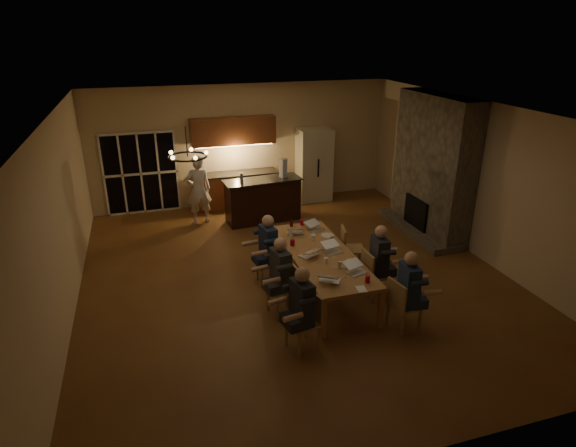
% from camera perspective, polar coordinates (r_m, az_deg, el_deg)
% --- Properties ---
extents(floor, '(9.00, 9.00, 0.00)m').
position_cam_1_polar(floor, '(9.54, 0.70, -6.15)').
color(floor, brown).
rests_on(floor, ground).
extents(back_wall, '(8.00, 0.04, 3.20)m').
position_cam_1_polar(back_wall, '(13.10, -5.35, 9.24)').
color(back_wall, tan).
rests_on(back_wall, ground).
extents(left_wall, '(0.04, 9.00, 3.20)m').
position_cam_1_polar(left_wall, '(8.64, -25.57, 0.06)').
color(left_wall, tan).
rests_on(left_wall, ground).
extents(right_wall, '(0.04, 9.00, 3.20)m').
position_cam_1_polar(right_wall, '(10.76, 21.68, 4.82)').
color(right_wall, tan).
rests_on(right_wall, ground).
extents(ceiling, '(8.00, 9.00, 0.04)m').
position_cam_1_polar(ceiling, '(8.49, 0.81, 13.31)').
color(ceiling, white).
rests_on(ceiling, back_wall).
extents(french_doors, '(1.86, 0.08, 2.10)m').
position_cam_1_polar(french_doors, '(12.94, -17.04, 5.66)').
color(french_doors, black).
rests_on(french_doors, ground).
extents(fireplace, '(0.58, 2.50, 3.20)m').
position_cam_1_polar(fireplace, '(11.50, 16.81, 6.52)').
color(fireplace, '#645D4F').
rests_on(fireplace, ground).
extents(kitchenette, '(2.24, 0.68, 2.40)m').
position_cam_1_polar(kitchenette, '(12.84, -6.30, 7.09)').
color(kitchenette, brown).
rests_on(kitchenette, ground).
extents(refrigerator, '(0.90, 0.68, 2.00)m').
position_cam_1_polar(refrigerator, '(13.41, 3.10, 6.97)').
color(refrigerator, beige).
rests_on(refrigerator, ground).
extents(dining_table, '(1.10, 2.96, 0.75)m').
position_cam_1_polar(dining_table, '(8.90, 3.90, -5.71)').
color(dining_table, '#A76943').
rests_on(dining_table, ground).
extents(bar_island, '(1.96, 0.85, 1.08)m').
position_cam_1_polar(bar_island, '(11.98, -2.99, 2.76)').
color(bar_island, black).
rests_on(bar_island, ground).
extents(chair_left_near, '(0.54, 0.54, 0.89)m').
position_cam_1_polar(chair_left_near, '(7.35, 1.75, -11.65)').
color(chair_left_near, '#A28451').
rests_on(chair_left_near, ground).
extents(chair_left_mid, '(0.51, 0.51, 0.89)m').
position_cam_1_polar(chair_left_mid, '(8.15, -0.70, -7.94)').
color(chair_left_mid, '#A28451').
rests_on(chair_left_mid, ground).
extents(chair_left_far, '(0.45, 0.45, 0.89)m').
position_cam_1_polar(chair_left_far, '(9.10, -2.28, -4.53)').
color(chair_left_far, '#A28451').
rests_on(chair_left_far, ground).
extents(chair_right_near, '(0.51, 0.51, 0.89)m').
position_cam_1_polar(chair_right_near, '(8.00, 13.71, -9.28)').
color(chair_right_near, '#A28451').
rests_on(chair_right_near, ground).
extents(chair_right_mid, '(0.46, 0.46, 0.89)m').
position_cam_1_polar(chair_right_mid, '(8.81, 10.48, -5.87)').
color(chair_right_mid, '#A28451').
rests_on(chair_right_mid, ground).
extents(chair_right_far, '(0.53, 0.53, 0.89)m').
position_cam_1_polar(chair_right_far, '(9.69, 7.68, -2.95)').
color(chair_right_far, '#A28451').
rests_on(chair_right_far, ground).
extents(person_left_near, '(0.70, 0.70, 1.38)m').
position_cam_1_polar(person_left_near, '(7.20, 1.65, -10.13)').
color(person_left_near, '#262831').
rests_on(person_left_near, ground).
extents(person_right_near, '(0.68, 0.68, 1.38)m').
position_cam_1_polar(person_right_near, '(7.87, 14.04, -7.82)').
color(person_right_near, '#1E324B').
rests_on(person_right_near, ground).
extents(person_left_mid, '(0.69, 0.69, 1.38)m').
position_cam_1_polar(person_left_mid, '(8.09, -0.88, -6.20)').
color(person_left_mid, '#33363C').
rests_on(person_left_mid, ground).
extents(person_right_mid, '(0.67, 0.67, 1.38)m').
position_cam_1_polar(person_right_mid, '(8.70, 10.71, -4.45)').
color(person_right_mid, '#262831').
rests_on(person_right_mid, ground).
extents(person_left_far, '(0.68, 0.68, 1.38)m').
position_cam_1_polar(person_left_far, '(8.99, -2.34, -3.11)').
color(person_left_far, '#1E324B').
rests_on(person_left_far, ground).
extents(standing_person, '(0.66, 0.47, 1.71)m').
position_cam_1_polar(standing_person, '(11.96, -10.56, 3.96)').
color(standing_person, silver).
rests_on(standing_person, ground).
extents(chandelier, '(0.59, 0.59, 0.03)m').
position_cam_1_polar(chandelier, '(7.41, -11.82, 7.78)').
color(chandelier, black).
rests_on(chandelier, ceiling).
extents(laptop_a, '(0.42, 0.41, 0.23)m').
position_cam_1_polar(laptop_a, '(7.79, 5.05, -6.02)').
color(laptop_a, silver).
rests_on(laptop_a, dining_table).
extents(laptop_b, '(0.38, 0.36, 0.23)m').
position_cam_1_polar(laptop_b, '(8.08, 8.18, -5.09)').
color(laptop_b, silver).
rests_on(laptop_b, dining_table).
extents(laptop_c, '(0.41, 0.39, 0.23)m').
position_cam_1_polar(laptop_c, '(8.58, 2.45, -3.15)').
color(laptop_c, silver).
rests_on(laptop_c, dining_table).
extents(laptop_d, '(0.37, 0.34, 0.23)m').
position_cam_1_polar(laptop_d, '(8.74, 5.39, -2.74)').
color(laptop_d, silver).
rests_on(laptop_d, dining_table).
extents(laptop_e, '(0.38, 0.35, 0.23)m').
position_cam_1_polar(laptop_e, '(9.52, 0.83, -0.46)').
color(laptop_e, silver).
rests_on(laptop_e, dining_table).
extents(laptop_f, '(0.41, 0.39, 0.23)m').
position_cam_1_polar(laptop_f, '(9.64, 3.34, -0.20)').
color(laptop_f, silver).
rests_on(laptop_f, dining_table).
extents(mug_front, '(0.08, 0.08, 0.10)m').
position_cam_1_polar(mug_front, '(8.36, 4.49, -4.40)').
color(mug_front, white).
rests_on(mug_front, dining_table).
extents(mug_mid, '(0.09, 0.09, 0.10)m').
position_cam_1_polar(mug_mid, '(9.25, 3.01, -1.62)').
color(mug_mid, white).
rests_on(mug_mid, dining_table).
extents(mug_back, '(0.08, 0.08, 0.10)m').
position_cam_1_polar(mug_back, '(9.36, 0.35, -1.30)').
color(mug_back, white).
rests_on(mug_back, dining_table).
extents(redcup_near, '(0.08, 0.08, 0.12)m').
position_cam_1_polar(redcup_near, '(7.83, 9.41, -6.54)').
color(redcup_near, '#AD0B1D').
rests_on(redcup_near, dining_table).
extents(redcup_mid, '(0.09, 0.09, 0.12)m').
position_cam_1_polar(redcup_mid, '(8.99, 0.53, -2.27)').
color(redcup_mid, '#AD0B1D').
rests_on(redcup_mid, dining_table).
extents(redcup_far, '(0.09, 0.09, 0.12)m').
position_cam_1_polar(redcup_far, '(9.91, 1.68, 0.16)').
color(redcup_far, '#AD0B1D').
rests_on(redcup_far, dining_table).
extents(can_silver, '(0.06, 0.06, 0.12)m').
position_cam_1_polar(can_silver, '(8.22, 6.12, -4.91)').
color(can_silver, '#B2B2B7').
rests_on(can_silver, dining_table).
extents(can_cola, '(0.07, 0.07, 0.12)m').
position_cam_1_polar(can_cola, '(9.84, 0.41, -0.01)').
color(can_cola, '#3F0F0C').
rests_on(can_cola, dining_table).
extents(can_right, '(0.06, 0.06, 0.12)m').
position_cam_1_polar(can_right, '(9.13, 5.23, -1.96)').
color(can_right, '#B2B2B7').
rests_on(can_right, dining_table).
extents(plate_near, '(0.24, 0.24, 0.02)m').
position_cam_1_polar(plate_near, '(8.46, 7.63, -4.53)').
color(plate_near, white).
rests_on(plate_near, dining_table).
extents(plate_left, '(0.27, 0.27, 0.02)m').
position_cam_1_polar(plate_left, '(7.86, 4.71, -6.62)').
color(plate_left, white).
rests_on(plate_left, dining_table).
extents(plate_far, '(0.26, 0.26, 0.02)m').
position_cam_1_polar(plate_far, '(9.44, 4.70, -1.43)').
color(plate_far, white).
rests_on(plate_far, dining_table).
extents(notepad, '(0.17, 0.22, 0.01)m').
position_cam_1_polar(notepad, '(7.65, 8.69, -7.70)').
color(notepad, white).
rests_on(notepad, dining_table).
extents(bar_bottle, '(0.08, 0.08, 0.24)m').
position_cam_1_polar(bar_bottle, '(11.58, -5.53, 5.43)').
color(bar_bottle, '#99999E').
rests_on(bar_bottle, bar_island).
extents(bar_blender, '(0.19, 0.19, 0.47)m').
position_cam_1_polar(bar_blender, '(11.92, -0.57, 6.59)').
color(bar_blender, silver).
rests_on(bar_blender, bar_island).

